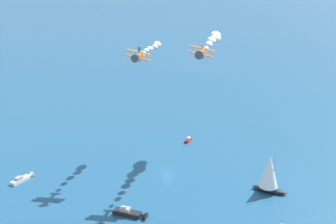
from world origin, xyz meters
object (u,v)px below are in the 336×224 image
Objects in this scene: motorboat_near_centre at (132,213)px; wingwalker_wingman at (139,49)px; motorboat_far_stbd at (23,178)px; wingwalker_lead at (203,45)px; sailboat_offshore at (269,173)px; motorboat_trailing at (188,140)px; biplane_wingman at (138,56)px; biplane_lead at (201,53)px.

motorboat_near_centre is 45.31m from wingwalker_wingman.
wingwalker_lead is (-49.72, -10.78, 38.21)m from motorboat_far_stbd.
motorboat_trailing is at bearing -50.58° from sailboat_offshore.
biplane_wingman is at bearing -5.37° from wingwalker_wingman.
sailboat_offshore is 1.62× the size of biplane_lead.
wingwalker_wingman reaches higher than biplane_wingman.
motorboat_far_stbd is 69.49m from sailboat_offshore.
motorboat_near_centre is 45.08m from biplane_lead.
wingwalker_wingman is (11.35, 22.72, 36.08)m from motorboat_trailing.
motorboat_near_centre is 1.20× the size of motorboat_far_stbd.
wingwalker_lead is at bearing -167.77° from motorboat_far_stbd.
motorboat_near_centre is 50.72m from motorboat_trailing.
wingwalker_lead reaches higher than biplane_lead.
wingwalker_lead is (19.36, -5.10, 33.26)m from sailboat_offshore.
wingwalker_wingman reaches higher than motorboat_near_centre.
motorboat_trailing is (26.22, -31.90, -5.12)m from sailboat_offshore.
motorboat_near_centre is at bearing 160.49° from motorboat_far_stbd.
motorboat_near_centre is at bearing 59.59° from biplane_lead.
sailboat_offshore is at bearing -175.30° from motorboat_far_stbd.
wingwalker_wingman is (-31.50, -14.86, 35.91)m from motorboat_far_stbd.
wingwalker_lead is (-0.39, 0.04, 2.12)m from biplane_lead.
biplane_lead is (-6.47, 26.77, 36.27)m from motorboat_trailing.
motorboat_far_stbd is (35.58, -12.61, -0.11)m from motorboat_near_centre.
biplane_lead is (19.76, -5.13, 31.15)m from sailboat_offshore.
motorboat_near_centre is 1.18× the size of biplane_lead.
sailboat_offshore is 49.55m from wingwalker_wingman.
motorboat_trailing is 3.39× the size of wingwalker_wingman.
motorboat_far_stbd is 57.00m from motorboat_trailing.
motorboat_trailing is 44.13m from wingwalker_wingman.
biplane_wingman is at bearing -12.64° from biplane_lead.
motorboat_trailing is at bearing -98.25° from motorboat_near_centre.
wingwalker_wingman is at bearing -154.74° from motorboat_far_stbd.
sailboat_offshore is 1.62× the size of biplane_wingman.
motorboat_near_centre is 0.73× the size of sailboat_offshore.
biplane_wingman is (18.21, -4.08, -2.30)m from biplane_lead.
motorboat_trailing is 47.32m from wingwalker_lead.
motorboat_far_stbd is 50.03m from wingwalker_wingman.
motorboat_far_stbd is at bearing -19.51° from motorboat_near_centre.
wingwalker_lead is at bearing -14.75° from sailboat_offshore.
biplane_lead is (-49.33, -10.82, 36.10)m from motorboat_far_stbd.
wingwalker_wingman is at bearing -12.80° from biplane_lead.
motorboat_near_centre is at bearing 98.44° from wingwalker_wingman.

